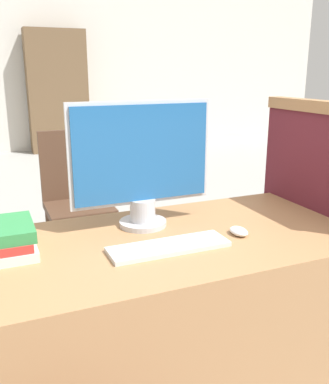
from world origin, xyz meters
TOP-DOWN VIEW (x-y plane):
  - wall_back at (0.00, 6.67)m, footprint 12.00×0.06m
  - desk at (0.00, 0.36)m, footprint 1.45×0.71m
  - carrel_divider at (0.75, 0.38)m, footprint 0.07×0.75m
  - monitor at (-0.02, 0.52)m, footprint 0.55×0.18m
  - keyboard at (-0.02, 0.27)m, footprint 0.42×0.13m
  - mouse at (0.27, 0.28)m, footprint 0.06×0.09m
  - book_stack at (-0.53, 0.45)m, footprint 0.19×0.25m
  - far_chair at (-0.00, 1.95)m, footprint 0.44×0.44m
  - bookshelf_far at (0.65, 6.43)m, footprint 0.97×0.32m

SIDE VIEW (x-z plane):
  - desk at x=0.00m, z-range 0.00..0.75m
  - far_chair at x=0.00m, z-range 0.04..0.97m
  - carrel_divider at x=0.75m, z-range 0.01..1.23m
  - keyboard at x=-0.02m, z-range 0.75..0.77m
  - mouse at x=0.27m, z-range 0.75..0.78m
  - book_stack at x=-0.53m, z-range 0.75..0.85m
  - bookshelf_far at x=0.65m, z-range 0.00..1.98m
  - monitor at x=-0.02m, z-range 0.76..1.24m
  - wall_back at x=0.00m, z-range 0.00..2.80m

